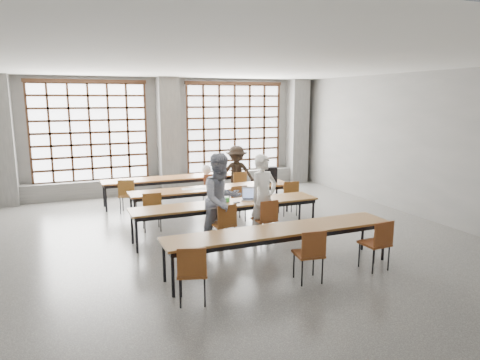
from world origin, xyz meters
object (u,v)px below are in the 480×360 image
chair_front_left (224,221)px  laptop_back (221,171)px  student_male (263,198)px  chair_mid_left (152,207)px  chair_near_left (192,269)px  chair_mid_right (289,194)px  desk_row_a (176,179)px  desk_row_b (212,190)px  chair_near_right (378,240)px  green_box (223,200)px  desk_row_d (281,233)px  chair_back_left (127,193)px  chair_near_mid (311,250)px  laptop_front (250,196)px  mouse (268,198)px  chair_back_mid (211,186)px  phone (237,203)px  backpack (270,175)px  chair_front_right (266,216)px  chair_back_right (238,184)px  student_female (222,200)px  student_back (237,174)px  plastic_bag (207,170)px  chair_mid_centre (237,199)px  red_pouch (192,269)px  desk_row_c (227,206)px

chair_front_left → laptop_back: laptop_back is taller
student_male → chair_mid_left: bearing=127.4°
student_male → chair_near_left: bearing=-150.9°
student_male → chair_mid_right: bearing=29.6°
desk_row_a → desk_row_b: (0.46, -1.73, 0.00)m
chair_near_right → green_box: bearing=122.4°
desk_row_d → chair_back_left: (-1.86, 4.74, -0.13)m
desk_row_a → chair_near_mid: bearing=-84.0°
laptop_front → mouse: laptop_front is taller
chair_front_left → laptop_front: laptop_front is taller
chair_back_mid → chair_front_left: 3.42m
chair_mid_right → chair_near_right: 3.64m
phone → chair_near_right: bearing=-59.5°
mouse → backpack: 1.88m
chair_back_mid → chair_front_left: same height
chair_mid_left → chair_near_right: same height
mouse → chair_mid_right: bearing=42.7°
student_male → backpack: bearing=43.9°
chair_front_right → phone: size_ratio=6.77×
chair_back_mid → chair_back_right: bearing=-0.1°
desk_row_d → laptop_back: bearing=80.4°
student_female → student_back: 3.71m
chair_near_mid → desk_row_b: bearing=92.2°
mouse → chair_front_right: bearing=-119.4°
plastic_bag → desk_row_d: bearing=-94.9°
chair_back_left → chair_mid_centre: bearing=-37.2°
chair_mid_centre → chair_front_right: 1.58m
desk_row_b → chair_near_left: bearing=-112.3°
chair_near_left → green_box: size_ratio=3.52×
student_female → backpack: bearing=30.9°
chair_near_mid → plastic_bag: size_ratio=3.08×
chair_back_right → student_male: student_male is taller
desk_row_d → laptop_front: laptop_front is taller
chair_back_right → chair_mid_centre: (-0.74, -1.73, 0.00)m
chair_near_right → red_pouch: bearing=178.6°
chair_mid_left → plastic_bag: (2.04, 2.41, 0.34)m
desk_row_c → plastic_bag: size_ratio=13.99×
chair_front_left → backpack: (2.11, 2.26, 0.39)m
desk_row_b → red_pouch: size_ratio=20.00×
backpack → plastic_bag: size_ratio=1.40×
chair_back_left → desk_row_d: bearing=-68.5°
student_male → student_female: size_ratio=0.96×
chair_mid_left → chair_back_mid: bearing=42.0°
chair_mid_right → chair_near_right: bearing=-94.9°
chair_mid_centre → chair_back_right: bearing=66.9°
chair_front_left → student_back: size_ratio=0.56×
desk_row_a → chair_back_left: bearing=-156.3°
chair_near_right → chair_back_mid: bearing=102.2°
laptop_back → green_box: (-1.17, -3.35, -0.02)m
laptop_front → mouse: size_ratio=4.60×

